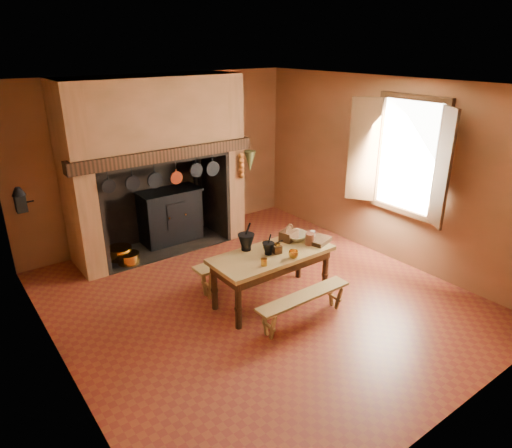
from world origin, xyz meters
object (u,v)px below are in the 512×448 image
Objects in this scene: bench_front at (304,302)px; coffee_grinder at (277,248)px; iron_range at (171,215)px; wicker_basket at (289,235)px; work_table at (272,260)px; mixing_bowl at (296,236)px.

coffee_grinder is (0.05, 0.59, 0.49)m from bench_front.
iron_range is 5.63× the size of wicker_basket.
iron_range is 9.70× the size of coffee_grinder.
mixing_bowl is (0.55, 0.14, 0.15)m from work_table.
wicker_basket is (0.39, 0.23, 0.01)m from coffee_grinder.
bench_front is (0.17, -3.22, -0.20)m from iron_range.
bench_front is 4.74× the size of wicker_basket.
iron_range reaches higher than wicker_basket.
work_table is at bearing 90.00° from bench_front.
wicker_basket is (0.44, 0.18, 0.19)m from work_table.
wicker_basket reaches higher than work_table.
mixing_bowl is (0.72, -2.44, 0.27)m from iron_range.
coffee_grinder is (0.05, -0.04, 0.17)m from work_table.
wicker_basket is at bearing 160.19° from mixing_bowl.
iron_range is 2.65m from coffee_grinder.
mixing_bowl is (0.50, 0.19, -0.02)m from coffee_grinder.
bench_front is (0.00, -0.64, -0.31)m from work_table.
iron_range reaches higher than work_table.
iron_range is 1.19× the size of bench_front.
work_table is at bearing -165.29° from mixing_bowl.
coffee_grinder is at bearing -159.29° from mixing_bowl.
work_table is 9.91× the size of coffee_grinder.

